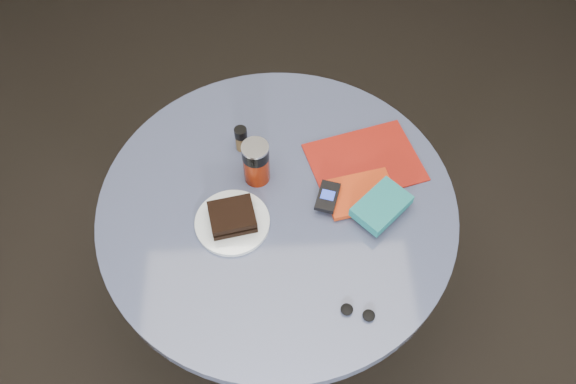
{
  "coord_description": "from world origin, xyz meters",
  "views": [
    {
      "loc": [
        -0.01,
        -0.83,
        2.07
      ],
      "look_at": [
        0.03,
        0.0,
        0.8
      ],
      "focal_mm": 35.0,
      "sensor_mm": 36.0,
      "label": 1
    }
  ],
  "objects_px": {
    "soda_can": "(256,162)",
    "mp3_player": "(328,197)",
    "magazine": "(365,162)",
    "novel": "(381,206)",
    "plate": "(232,222)",
    "sandwich": "(232,217)",
    "pepper_grinder": "(241,139)",
    "red_book": "(360,194)",
    "table": "(278,231)",
    "headphones": "(358,312)"
  },
  "relations": [
    {
      "from": "pepper_grinder",
      "to": "mp3_player",
      "type": "relative_size",
      "value": 0.79
    },
    {
      "from": "magazine",
      "to": "sandwich",
      "type": "bearing_deg",
      "value": -169.29
    },
    {
      "from": "soda_can",
      "to": "red_book",
      "type": "bearing_deg",
      "value": -15.41
    },
    {
      "from": "plate",
      "to": "table",
      "type": "bearing_deg",
      "value": 26.8
    },
    {
      "from": "soda_can",
      "to": "mp3_player",
      "type": "height_order",
      "value": "soda_can"
    },
    {
      "from": "soda_can",
      "to": "magazine",
      "type": "distance_m",
      "value": 0.32
    },
    {
      "from": "headphones",
      "to": "mp3_player",
      "type": "bearing_deg",
      "value": 98.24
    },
    {
      "from": "novel",
      "to": "soda_can",
      "type": "bearing_deg",
      "value": 115.45
    },
    {
      "from": "plate",
      "to": "sandwich",
      "type": "height_order",
      "value": "sandwich"
    },
    {
      "from": "red_book",
      "to": "headphones",
      "type": "xyz_separation_m",
      "value": [
        -0.05,
        -0.34,
        -0.0
      ]
    },
    {
      "from": "mp3_player",
      "to": "magazine",
      "type": "bearing_deg",
      "value": 47.26
    },
    {
      "from": "sandwich",
      "to": "soda_can",
      "type": "xyz_separation_m",
      "value": [
        0.07,
        0.15,
        0.04
      ]
    },
    {
      "from": "sandwich",
      "to": "pepper_grinder",
      "type": "height_order",
      "value": "pepper_grinder"
    },
    {
      "from": "mp3_player",
      "to": "plate",
      "type": "bearing_deg",
      "value": -167.94
    },
    {
      "from": "plate",
      "to": "soda_can",
      "type": "distance_m",
      "value": 0.18
    },
    {
      "from": "headphones",
      "to": "plate",
      "type": "bearing_deg",
      "value": 138.78
    },
    {
      "from": "sandwich",
      "to": "red_book",
      "type": "bearing_deg",
      "value": 11.29
    },
    {
      "from": "mp3_player",
      "to": "headphones",
      "type": "bearing_deg",
      "value": -81.76
    },
    {
      "from": "plate",
      "to": "red_book",
      "type": "height_order",
      "value": "red_book"
    },
    {
      "from": "magazine",
      "to": "novel",
      "type": "height_order",
      "value": "novel"
    },
    {
      "from": "magazine",
      "to": "mp3_player",
      "type": "xyz_separation_m",
      "value": [
        -0.12,
        -0.13,
        0.03
      ]
    },
    {
      "from": "plate",
      "to": "magazine",
      "type": "height_order",
      "value": "plate"
    },
    {
      "from": "plate",
      "to": "headphones",
      "type": "xyz_separation_m",
      "value": [
        0.31,
        -0.27,
        0.0
      ]
    },
    {
      "from": "soda_can",
      "to": "mp3_player",
      "type": "relative_size",
      "value": 1.32
    },
    {
      "from": "sandwich",
      "to": "pepper_grinder",
      "type": "bearing_deg",
      "value": 84.46
    },
    {
      "from": "plate",
      "to": "magazine",
      "type": "relative_size",
      "value": 0.65
    },
    {
      "from": "table",
      "to": "pepper_grinder",
      "type": "xyz_separation_m",
      "value": [
        -0.1,
        0.2,
        0.21
      ]
    },
    {
      "from": "table",
      "to": "mp3_player",
      "type": "xyz_separation_m",
      "value": [
        0.14,
        -0.01,
        0.19
      ]
    },
    {
      "from": "plate",
      "to": "magazine",
      "type": "xyz_separation_m",
      "value": [
        0.38,
        0.19,
        -0.0
      ]
    },
    {
      "from": "table",
      "to": "novel",
      "type": "distance_m",
      "value": 0.35
    },
    {
      "from": "soda_can",
      "to": "novel",
      "type": "relative_size",
      "value": 0.92
    },
    {
      "from": "plate",
      "to": "sandwich",
      "type": "distance_m",
      "value": 0.03
    },
    {
      "from": "magazine",
      "to": "red_book",
      "type": "bearing_deg",
      "value": -118.51
    },
    {
      "from": "red_book",
      "to": "headphones",
      "type": "relative_size",
      "value": 2.06
    },
    {
      "from": "plate",
      "to": "soda_can",
      "type": "xyz_separation_m",
      "value": [
        0.07,
        0.15,
        0.06
      ]
    },
    {
      "from": "pepper_grinder",
      "to": "red_book",
      "type": "height_order",
      "value": "pepper_grinder"
    },
    {
      "from": "pepper_grinder",
      "to": "novel",
      "type": "distance_m",
      "value": 0.45
    },
    {
      "from": "plate",
      "to": "sandwich",
      "type": "relative_size",
      "value": 1.5
    },
    {
      "from": "plate",
      "to": "red_book",
      "type": "relative_size",
      "value": 1.07
    },
    {
      "from": "red_book",
      "to": "mp3_player",
      "type": "relative_size",
      "value": 1.79
    },
    {
      "from": "soda_can",
      "to": "mp3_player",
      "type": "xyz_separation_m",
      "value": [
        0.19,
        -0.09,
        -0.04
      ]
    },
    {
      "from": "table",
      "to": "magazine",
      "type": "relative_size",
      "value": 3.22
    },
    {
      "from": "pepper_grinder",
      "to": "soda_can",
      "type": "bearing_deg",
      "value": -68.4
    },
    {
      "from": "plate",
      "to": "pepper_grinder",
      "type": "xyz_separation_m",
      "value": [
        0.03,
        0.26,
        0.04
      ]
    },
    {
      "from": "pepper_grinder",
      "to": "magazine",
      "type": "relative_size",
      "value": 0.27
    },
    {
      "from": "novel",
      "to": "headphones",
      "type": "height_order",
      "value": "novel"
    },
    {
      "from": "table",
      "to": "soda_can",
      "type": "distance_m",
      "value": 0.26
    },
    {
      "from": "table",
      "to": "soda_can",
      "type": "relative_size",
      "value": 7.1
    },
    {
      "from": "magazine",
      "to": "novel",
      "type": "bearing_deg",
      "value": -98.28
    },
    {
      "from": "plate",
      "to": "headphones",
      "type": "height_order",
      "value": "headphones"
    }
  ]
}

